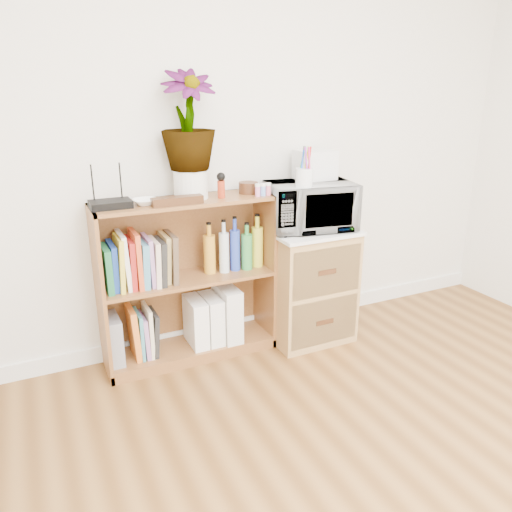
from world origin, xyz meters
TOP-DOWN VIEW (x-y plane):
  - skirting_board at (0.00, 2.24)m, footprint 4.00×0.02m
  - bookshelf at (-0.35, 2.10)m, footprint 1.00×0.30m
  - wicker_unit at (0.40, 2.02)m, footprint 0.50×0.45m
  - microwave at (0.40, 2.02)m, footprint 0.55×0.42m
  - pen_cup at (0.29, 1.92)m, footprint 0.10×0.10m
  - small_appliance at (0.48, 2.11)m, footprint 0.22×0.18m
  - router at (-0.74, 2.08)m, footprint 0.21×0.14m
  - white_bowl at (-0.57, 2.07)m, footprint 0.13×0.13m
  - plant_pot at (-0.30, 2.12)m, footprint 0.19×0.19m
  - potted_plant at (-0.30, 2.12)m, footprint 0.29×0.29m
  - trinket_box at (-0.42, 2.00)m, footprint 0.27×0.07m
  - kokeshi_doll at (-0.15, 2.06)m, footprint 0.04×0.04m
  - wooden_bowl at (0.04, 2.11)m, footprint 0.11×0.11m
  - paint_jars at (0.08, 2.01)m, footprint 0.12×0.04m
  - file_box at (-0.80, 2.10)m, footprint 0.08×0.21m
  - magazine_holder_left at (-0.32, 2.09)m, footprint 0.09×0.23m
  - magazine_holder_mid at (-0.22, 2.09)m, footprint 0.09×0.23m
  - magazine_holder_right at (-0.12, 2.09)m, footprint 0.10×0.26m
  - cookbooks at (-0.62, 2.10)m, footprint 0.39×0.20m
  - liquor_bottles at (-0.05, 2.10)m, footprint 0.37×0.07m
  - lower_books at (-0.63, 2.10)m, footprint 0.16×0.19m

SIDE VIEW (x-z plane):
  - skirting_board at x=0.00m, z-range 0.00..0.10m
  - file_box at x=-0.80m, z-range 0.07..0.34m
  - lower_books at x=-0.63m, z-range 0.06..0.36m
  - magazine_holder_mid at x=-0.22m, z-range 0.07..0.36m
  - magazine_holder_left at x=-0.32m, z-range 0.07..0.36m
  - magazine_holder_right at x=-0.12m, z-range 0.07..0.40m
  - wicker_unit at x=0.40m, z-range 0.00..0.70m
  - bookshelf at x=-0.35m, z-range 0.00..0.95m
  - cookbooks at x=-0.62m, z-range 0.48..0.79m
  - liquor_bottles at x=-0.05m, z-range 0.49..0.81m
  - microwave at x=0.40m, z-range 0.72..1.00m
  - white_bowl at x=-0.57m, z-range 0.95..0.98m
  - router at x=-0.74m, z-range 0.95..0.99m
  - trinket_box at x=-0.42m, z-range 0.95..0.99m
  - paint_jars at x=0.08m, z-range 0.95..1.01m
  - wooden_bowl at x=0.04m, z-range 0.95..1.01m
  - kokeshi_doll at x=-0.15m, z-range 0.95..1.04m
  - plant_pot at x=-0.30m, z-range 0.95..1.11m
  - pen_cup at x=0.29m, z-range 1.00..1.10m
  - small_appliance at x=0.48m, z-range 1.00..1.17m
  - potted_plant at x=-0.30m, z-range 1.11..1.63m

